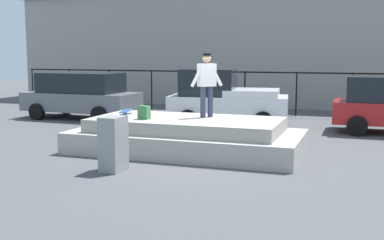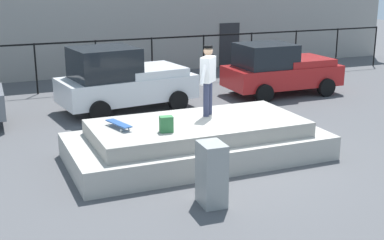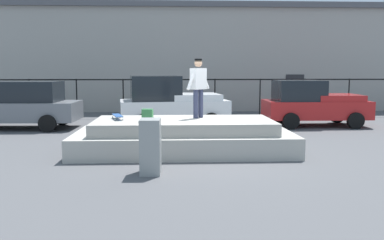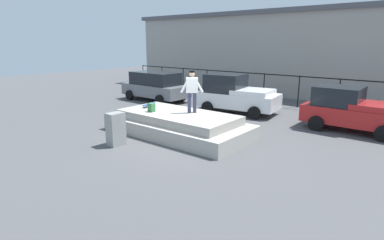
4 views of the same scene
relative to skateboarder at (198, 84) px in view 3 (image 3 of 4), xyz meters
name	(u,v)px [view 3 (image 3 of 4)]	position (x,y,z in m)	size (l,w,h in m)	color
ground_plane	(208,154)	(0.22, -0.83, -1.88)	(60.00, 60.00, 0.00)	#4C4C4F
concrete_ledge	(184,137)	(-0.43, -0.39, -1.47)	(6.01, 2.89, 0.90)	#ADA89E
skateboarder	(198,84)	(0.00, 0.00, 0.00)	(0.73, 0.73, 1.69)	#2D334C
skateboard	(118,116)	(-2.28, -0.24, -0.88)	(0.41, 0.86, 0.12)	#264C8C
backpack	(148,116)	(-1.40, -0.92, -0.81)	(0.28, 0.20, 0.35)	#33723F
car_grey_hatchback_near	(18,104)	(-6.69, 4.47, -0.92)	(4.62, 2.25, 1.83)	slate
car_white_pickup_mid	(170,102)	(-0.82, 4.68, -0.90)	(4.43, 2.56, 2.03)	white
car_red_pickup_far	(312,103)	(4.93, 4.67, -0.96)	(4.08, 2.08, 1.85)	#B21E1E
utility_box	(151,146)	(-1.23, -2.89, -1.27)	(0.44, 0.60, 1.22)	gray
fence_row	(192,90)	(0.22, 8.07, -0.59)	(24.06, 0.06, 1.84)	black
warehouse_building	(187,59)	(0.22, 14.28, 1.05)	(29.08, 7.74, 5.84)	gray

